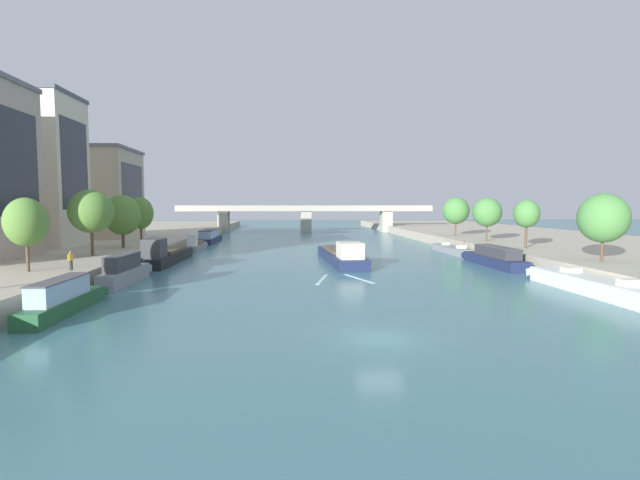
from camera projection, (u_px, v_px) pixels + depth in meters
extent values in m
plane|color=#42757F|center=(380.00, 338.00, 24.78)|extent=(400.00, 400.00, 0.00)
cube|color=#B2A893|center=(80.00, 243.00, 76.57)|extent=(36.00, 170.00, 1.66)
cube|color=#B2A893|center=(536.00, 241.00, 82.25)|extent=(36.00, 170.00, 1.66)
cube|color=#1E284C|center=(340.00, 257.00, 58.15)|extent=(4.50, 18.70, 1.14)
cube|color=#1E284C|center=(329.00, 249.00, 67.66)|extent=(3.37, 1.42, 0.94)
cube|color=#1E284C|center=(340.00, 253.00, 58.11)|extent=(4.57, 18.70, 0.06)
cube|color=beige|center=(350.00, 250.00, 51.81)|extent=(2.81, 3.85, 1.79)
cube|color=black|center=(347.00, 246.00, 53.63)|extent=(2.09, 0.15, 0.50)
cube|color=brown|center=(338.00, 250.00, 59.93)|extent=(3.24, 9.77, 0.36)
cylinder|color=#232328|center=(353.00, 253.00, 52.63)|extent=(0.07, 0.07, 1.10)
cube|color=silver|center=(359.00, 279.00, 44.83)|extent=(2.31, 5.79, 0.03)
cube|color=silver|center=(322.00, 279.00, 44.37)|extent=(1.68, 5.93, 0.03)
cube|color=#235633|center=(64.00, 306.00, 30.32)|extent=(1.67, 9.42, 0.99)
cube|color=#235633|center=(96.00, 291.00, 35.34)|extent=(1.56, 1.22, 0.86)
cube|color=#235633|center=(63.00, 299.00, 30.28)|extent=(1.70, 9.42, 0.06)
cube|color=#9EBCD6|center=(59.00, 290.00, 29.76)|extent=(1.36, 6.03, 1.28)
cube|color=#4C4C51|center=(59.00, 279.00, 29.70)|extent=(1.46, 6.21, 0.08)
cylinder|color=#232328|center=(44.00, 298.00, 27.44)|extent=(0.07, 0.07, 1.10)
cube|color=gray|center=(125.00, 276.00, 42.17)|extent=(1.81, 9.20, 1.27)
cube|color=gray|center=(143.00, 268.00, 47.07)|extent=(1.52, 1.30, 1.00)
cube|color=gray|center=(125.00, 269.00, 42.12)|extent=(1.84, 9.20, 0.06)
cube|color=#38383D|center=(122.00, 262.00, 41.61)|extent=(1.44, 5.89, 1.34)
cube|color=#4C4C51|center=(122.00, 255.00, 41.56)|extent=(1.54, 6.07, 0.08)
cylinder|color=#232328|center=(115.00, 267.00, 39.35)|extent=(0.07, 0.07, 1.10)
cube|color=black|center=(167.00, 258.00, 57.25)|extent=(3.01, 15.52, 1.17)
cube|color=black|center=(183.00, 251.00, 65.30)|extent=(2.69, 1.28, 0.95)
cube|color=black|center=(167.00, 253.00, 57.20)|extent=(3.06, 15.52, 0.06)
cube|color=#38383D|center=(154.00, 248.00, 51.88)|extent=(2.15, 3.12, 2.17)
cube|color=black|center=(158.00, 244.00, 53.41)|extent=(1.69, 0.05, 0.61)
cube|color=brown|center=(170.00, 250.00, 58.73)|extent=(2.29, 8.08, 0.36)
cylinder|color=#232328|center=(160.00, 252.00, 52.56)|extent=(0.07, 0.07, 1.10)
cube|color=gray|center=(197.00, 247.00, 73.45)|extent=(1.64, 9.15, 0.91)
cube|color=gray|center=(203.00, 244.00, 78.34)|extent=(1.54, 1.20, 0.81)
cube|color=gray|center=(197.00, 244.00, 73.42)|extent=(1.68, 9.15, 0.06)
cube|color=white|center=(193.00, 240.00, 70.25)|extent=(1.22, 1.83, 1.84)
cube|color=black|center=(194.00, 237.00, 71.15)|extent=(0.97, 0.03, 0.52)
cube|color=brown|center=(198.00, 242.00, 74.31)|extent=(1.27, 4.76, 0.36)
cylinder|color=#232328|center=(195.00, 242.00, 70.66)|extent=(0.07, 0.07, 1.10)
cube|color=#1E284C|center=(210.00, 240.00, 88.72)|extent=(2.82, 14.23, 0.92)
cube|color=#1E284C|center=(216.00, 237.00, 96.13)|extent=(2.64, 1.21, 0.82)
cube|color=#1E284C|center=(210.00, 237.00, 88.68)|extent=(2.87, 14.23, 0.06)
cube|color=#9EBCD6|center=(209.00, 234.00, 87.91)|extent=(2.30, 9.11, 1.44)
cube|color=#4C4C51|center=(209.00, 230.00, 87.86)|extent=(2.47, 9.38, 0.08)
cylinder|color=#232328|center=(208.00, 236.00, 84.42)|extent=(0.07, 0.07, 1.10)
cube|color=silver|center=(595.00, 286.00, 37.25)|extent=(3.27, 13.96, 1.27)
cube|color=silver|center=(543.00, 271.00, 44.49)|extent=(2.89, 1.31, 1.00)
cube|color=silver|center=(595.00, 278.00, 37.20)|extent=(3.33, 13.96, 0.06)
cube|color=beige|center=(571.00, 270.00, 40.22)|extent=(1.53, 0.93, 0.40)
cube|color=beige|center=(632.00, 283.00, 33.31)|extent=(1.68, 1.13, 0.48)
cube|color=#1E284C|center=(494.00, 261.00, 54.09)|extent=(2.58, 12.41, 1.10)
cube|color=#1E284C|center=(471.00, 255.00, 60.58)|extent=(2.28, 1.27, 0.92)
cube|color=#1E284C|center=(494.00, 257.00, 54.05)|extent=(2.63, 12.41, 0.06)
cube|color=#38383D|center=(497.00, 252.00, 53.39)|extent=(2.08, 7.95, 1.13)
cube|color=#4C4C51|center=(497.00, 247.00, 53.34)|extent=(2.23, 8.19, 0.08)
cylinder|color=#232328|center=(513.00, 255.00, 50.35)|extent=(0.07, 0.07, 1.10)
cube|color=gray|center=(452.00, 250.00, 68.43)|extent=(2.44, 11.72, 0.99)
cube|color=gray|center=(437.00, 246.00, 74.54)|extent=(1.96, 1.28, 0.86)
cube|color=gray|center=(452.00, 247.00, 68.39)|extent=(2.48, 11.72, 0.06)
cube|color=beige|center=(446.00, 244.00, 70.91)|extent=(1.04, 0.94, 0.40)
cube|color=beige|center=(461.00, 247.00, 65.13)|extent=(1.15, 1.14, 0.48)
cylinder|color=#232328|center=(464.00, 245.00, 64.91)|extent=(0.07, 0.07, 1.10)
cylinder|color=brown|center=(28.00, 253.00, 38.16)|extent=(0.26, 0.26, 3.02)
ellipsoid|color=#568438|center=(26.00, 222.00, 37.96)|extent=(3.38, 3.38, 4.05)
cylinder|color=brown|center=(92.00, 239.00, 50.18)|extent=(0.31, 0.31, 3.56)
ellipsoid|color=#568438|center=(91.00, 211.00, 49.94)|extent=(4.68, 4.68, 4.73)
cylinder|color=brown|center=(123.00, 237.00, 59.50)|extent=(0.40, 0.40, 2.81)
ellipsoid|color=#568438|center=(122.00, 215.00, 59.28)|extent=(4.55, 4.55, 5.19)
cylinder|color=brown|center=(141.00, 232.00, 70.11)|extent=(0.33, 0.33, 3.00)
ellipsoid|color=#568438|center=(141.00, 213.00, 69.89)|extent=(3.78, 3.78, 4.84)
cylinder|color=brown|center=(602.00, 247.00, 44.81)|extent=(0.27, 0.27, 2.96)
ellipsoid|color=#4C8942|center=(603.00, 218.00, 44.60)|extent=(4.65, 4.65, 4.82)
cylinder|color=brown|center=(526.00, 235.00, 58.66)|extent=(0.31, 0.31, 3.47)
ellipsoid|color=#4C8942|center=(527.00, 214.00, 58.45)|extent=(3.22, 3.22, 3.57)
cylinder|color=brown|center=(487.00, 231.00, 70.37)|extent=(0.25, 0.25, 3.24)
ellipsoid|color=#4C8942|center=(487.00, 212.00, 70.15)|extent=(4.36, 4.36, 4.42)
cylinder|color=brown|center=(456.00, 227.00, 82.32)|extent=(0.26, 0.26, 3.22)
ellipsoid|color=#4C8942|center=(456.00, 211.00, 82.10)|extent=(4.67, 4.67, 4.79)
cube|color=#232833|center=(11.00, 162.00, 45.33)|extent=(0.04, 9.58, 10.68)
cube|color=beige|center=(32.00, 172.00, 60.98)|extent=(11.05, 9.53, 19.84)
cube|color=#4C515B|center=(29.00, 94.00, 60.21)|extent=(11.38, 9.81, 0.50)
cube|color=#232833|center=(75.00, 165.00, 61.31)|extent=(0.04, 7.62, 11.90)
cube|color=#B2A38E|center=(89.00, 194.00, 78.36)|extent=(14.69, 12.90, 14.73)
cube|color=slate|center=(87.00, 149.00, 77.78)|extent=(15.13, 13.29, 0.50)
cube|color=#232833|center=(133.00, 190.00, 78.83)|extent=(0.04, 10.32, 8.84)
cube|color=#ADA899|center=(306.00, 210.00, 121.31)|extent=(67.24, 4.40, 0.60)
cube|color=#ADA899|center=(306.00, 207.00, 119.26)|extent=(67.24, 0.30, 0.90)
cube|color=#ADA899|center=(306.00, 207.00, 123.24)|extent=(67.24, 0.30, 0.90)
cube|color=#ADA899|center=(224.00, 222.00, 120.00)|extent=(2.80, 3.60, 5.60)
cube|color=#ADA899|center=(306.00, 222.00, 121.54)|extent=(2.80, 3.60, 5.60)
cube|color=#ADA899|center=(386.00, 221.00, 123.09)|extent=(2.80, 3.60, 5.60)
cylinder|color=#473D33|center=(70.00, 265.00, 38.82)|extent=(0.13, 0.13, 0.84)
cylinder|color=#473D33|center=(72.00, 265.00, 39.00)|extent=(0.13, 0.13, 0.84)
cube|color=gold|center=(71.00, 257.00, 38.86)|extent=(0.34, 0.39, 0.56)
sphere|color=#9E7051|center=(70.00, 252.00, 38.83)|extent=(0.21, 0.21, 0.21)
cylinder|color=gold|center=(68.00, 257.00, 38.66)|extent=(0.09, 0.09, 0.54)
cylinder|color=gold|center=(73.00, 257.00, 39.06)|extent=(0.09, 0.09, 0.54)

